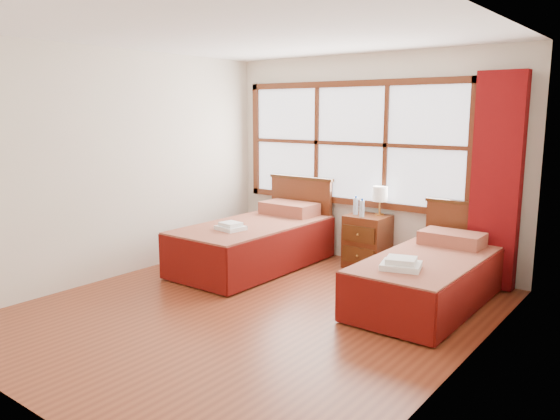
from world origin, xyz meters
The scene contains 15 objects.
floor centered at (0.00, 0.00, 0.00)m, with size 4.50×4.50×0.00m, color brown.
ceiling centered at (0.00, 0.00, 2.60)m, with size 4.50×4.50×0.00m, color white.
wall_back centered at (0.00, 2.25, 1.30)m, with size 4.00×4.00×0.00m, color silver.
wall_left centered at (-2.00, 0.00, 1.30)m, with size 4.50×4.50×0.00m, color silver.
wall_right centered at (2.00, 0.00, 1.30)m, with size 4.50×4.50×0.00m, color silver.
window centered at (-0.25, 2.21, 1.50)m, with size 3.16×0.06×1.56m.
curtain centered at (1.60, 2.11, 1.17)m, with size 0.50×0.16×2.30m, color maroon.
bed_left centered at (-0.96, 1.20, 0.32)m, with size 1.07×2.09×1.04m.
bed_right centered at (1.27, 1.20, 0.28)m, with size 0.96×1.98×0.92m.
nightstand centered at (0.15, 1.99, 0.33)m, with size 0.49×0.48×0.65m.
towels_left centered at (-0.93, 0.70, 0.59)m, with size 0.33×0.30×0.09m.
towels_right centered at (1.23, 0.64, 0.54)m, with size 0.42×0.39×0.10m.
lamp centered at (0.24, 2.11, 0.90)m, with size 0.18×0.18×0.36m.
bottle_near centered at (-0.01, 1.97, 0.76)m, with size 0.06×0.06×0.23m.
bottle_far centered at (0.13, 1.88, 0.75)m, with size 0.06×0.06×0.22m.
Camera 1 is at (3.27, -3.83, 1.91)m, focal length 35.00 mm.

